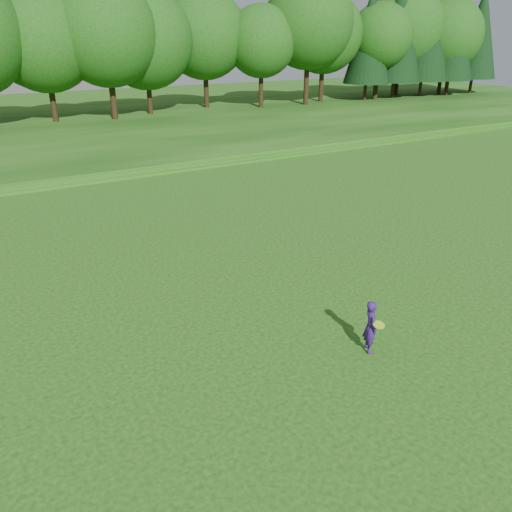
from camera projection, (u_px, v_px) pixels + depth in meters
ground at (202, 409)px, 10.68m from camera, size 140.00×140.00×0.00m
berm at (16, 137)px, 37.52m from camera, size 130.00×30.00×0.60m
walking_path at (48, 185)px, 26.53m from camera, size 130.00×1.60×0.04m
woman at (371, 326)px, 12.40m from camera, size 0.51×0.70×1.41m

